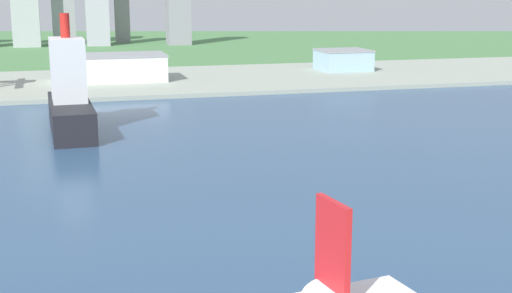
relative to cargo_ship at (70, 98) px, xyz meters
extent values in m
plane|color=#4A7D48|center=(42.49, -42.17, -14.22)|extent=(2400.00, 2400.00, 0.00)
cube|color=#2D4C70|center=(42.49, -102.17, -14.14)|extent=(840.00, 360.00, 0.15)
cube|color=#97A091|center=(42.49, 147.83, -12.97)|extent=(840.00, 140.00, 2.50)
cube|color=red|center=(13.93, -263.35, 26.02)|extent=(1.12, 4.50, 8.97)
cube|color=black|center=(0.04, -1.60, -7.71)|extent=(18.42, 68.33, 12.72)
cube|color=silver|center=(-0.07, 2.45, 11.80)|extent=(14.56, 24.82, 26.29)
cylinder|color=red|center=(-0.16, 5.84, 30.03)|extent=(3.96, 3.96, 10.18)
cube|color=white|center=(27.90, 145.93, -3.97)|extent=(67.51, 34.12, 15.50)
cube|color=gray|center=(27.90, 145.93, 4.38)|extent=(68.86, 34.80, 1.20)
cube|color=#99BCD1|center=(191.42, 162.78, -5.01)|extent=(34.19, 31.08, 13.42)
cube|color=gray|center=(191.42, 162.78, 2.30)|extent=(34.88, 31.70, 1.20)
cube|color=gray|center=(6.30, 495.84, 31.98)|extent=(23.77, 23.24, 92.39)
cube|color=#ADABBA|center=(40.05, 465.05, 27.56)|extent=(23.38, 18.83, 83.55)
cube|color=gray|center=(68.98, 502.28, 15.74)|extent=(15.34, 14.88, 59.93)
camera|label=1|loc=(-5.02, -310.05, 45.69)|focal=50.36mm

